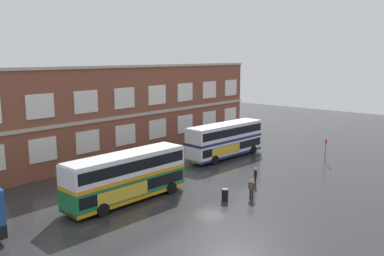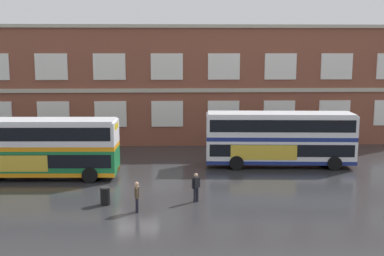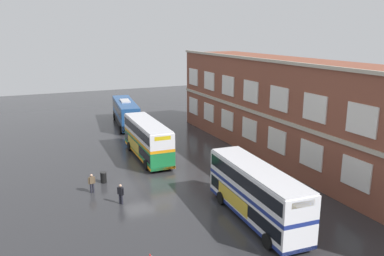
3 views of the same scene
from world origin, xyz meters
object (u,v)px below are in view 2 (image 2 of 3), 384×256
double_decker_middle (280,138)px  waiting_passenger (196,186)px  double_decker_near (36,147)px  station_litter_bin (105,196)px  second_passenger (137,196)px

double_decker_middle → waiting_passenger: size_ratio=6.55×
double_decker_near → waiting_passenger: 12.13m
station_litter_bin → second_passenger: bearing=-35.8°
double_decker_near → double_decker_middle: size_ratio=0.99×
double_decker_middle → station_litter_bin: size_ratio=10.81×
waiting_passenger → second_passenger: bearing=-152.3°
double_decker_middle → station_litter_bin: bearing=-143.3°
waiting_passenger → second_passenger: 3.71m
double_decker_near → second_passenger: bearing=-45.0°
waiting_passenger → double_decker_middle: bearing=51.9°
second_passenger → double_decker_near: bearing=135.0°
second_passenger → station_litter_bin: second_passenger is taller
second_passenger → station_litter_bin: bearing=144.2°
waiting_passenger → double_decker_near: bearing=152.0°
double_decker_near → double_decker_middle: same height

